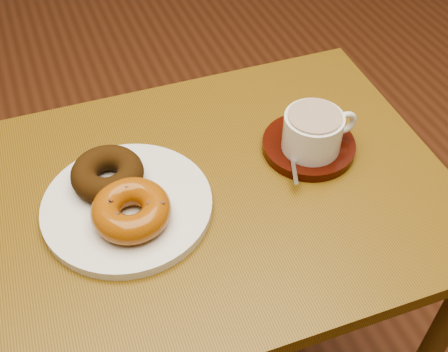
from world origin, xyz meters
name	(u,v)px	position (x,y,z in m)	size (l,w,h in m)	color
ground	(278,259)	(0.00, 0.00, 0.00)	(6.00, 6.00, 0.00)	brown
cafe_table	(213,232)	(-0.29, -0.26, 0.57)	(0.75, 0.57, 0.68)	brown
donut_plate	(127,206)	(-0.42, -0.25, 0.69)	(0.25, 0.25, 0.02)	silver
donut_cinnamon	(107,174)	(-0.43, -0.21, 0.72)	(0.11, 0.11, 0.04)	#321D0A
donut_caramel	(131,210)	(-0.42, -0.29, 0.72)	(0.15, 0.15, 0.04)	#934E10
saucer	(308,146)	(-0.11, -0.24, 0.69)	(0.15, 0.15, 0.02)	black
coffee_cup	(314,131)	(-0.11, -0.25, 0.73)	(0.12, 0.09, 0.07)	silver
teaspoon	(290,147)	(-0.15, -0.24, 0.70)	(0.05, 0.10, 0.01)	silver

